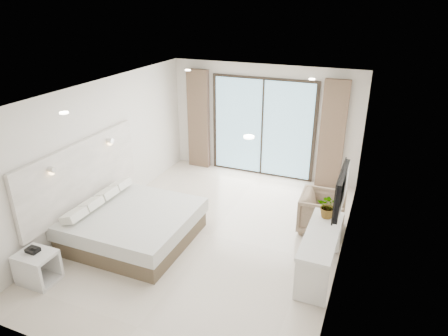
# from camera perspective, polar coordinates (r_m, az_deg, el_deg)

# --- Properties ---
(ground) EXTENTS (6.20, 6.20, 0.00)m
(ground) POSITION_cam_1_polar(r_m,az_deg,el_deg) (7.55, -1.87, -9.62)
(ground) COLOR beige
(ground) RESTS_ON ground
(room_shell) EXTENTS (4.62, 6.22, 2.72)m
(room_shell) POSITION_cam_1_polar(r_m,az_deg,el_deg) (7.47, -1.31, 3.59)
(room_shell) COLOR silver
(room_shell) RESTS_ON ground
(bed) EXTENTS (2.09, 1.99, 0.72)m
(bed) POSITION_cam_1_polar(r_m,az_deg,el_deg) (7.47, -12.95, -7.90)
(bed) COLOR brown
(bed) RESTS_ON ground
(nightstand) EXTENTS (0.57, 0.46, 0.51)m
(nightstand) POSITION_cam_1_polar(r_m,az_deg,el_deg) (6.97, -25.07, -12.74)
(nightstand) COLOR silver
(nightstand) RESTS_ON ground
(phone) EXTENTS (0.20, 0.15, 0.06)m
(phone) POSITION_cam_1_polar(r_m,az_deg,el_deg) (6.86, -25.66, -10.52)
(phone) COLOR black
(phone) RESTS_ON nightstand
(console_desk) EXTENTS (0.49, 1.58, 0.77)m
(console_desk) POSITION_cam_1_polar(r_m,az_deg,el_deg) (6.47, 13.64, -10.61)
(console_desk) COLOR silver
(console_desk) RESTS_ON ground
(plant) EXTENTS (0.40, 0.44, 0.32)m
(plant) POSITION_cam_1_polar(r_m,az_deg,el_deg) (6.74, 14.71, -5.61)
(plant) COLOR #33662D
(plant) RESTS_ON console_desk
(armchair) EXTENTS (0.77, 0.82, 0.82)m
(armchair) POSITION_cam_1_polar(r_m,az_deg,el_deg) (7.73, 13.87, -5.96)
(armchair) COLOR #987763
(armchair) RESTS_ON ground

